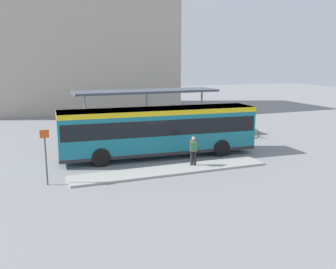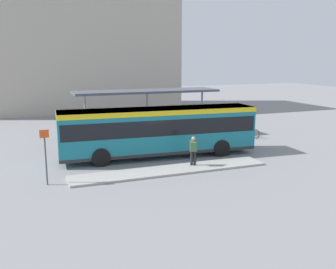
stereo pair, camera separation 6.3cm
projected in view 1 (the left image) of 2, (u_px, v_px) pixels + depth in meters
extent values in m
plane|color=gray|center=(159.00, 157.00, 24.14)|extent=(120.00, 120.00, 0.00)
cube|color=#9E9E99|center=(171.00, 170.00, 20.98)|extent=(11.30, 1.80, 0.12)
cube|color=#197284|center=(159.00, 130.00, 23.80)|extent=(12.58, 3.21, 2.78)
cube|color=yellow|center=(159.00, 111.00, 23.56)|extent=(12.60, 3.24, 0.30)
cube|color=black|center=(159.00, 125.00, 23.74)|extent=(12.33, 3.23, 0.97)
cube|color=black|center=(246.00, 120.00, 25.59)|extent=(0.22, 2.23, 1.07)
cube|color=#28282B|center=(159.00, 150.00, 24.06)|extent=(12.59, 3.22, 0.20)
cylinder|color=black|center=(207.00, 141.00, 26.27)|extent=(1.11, 0.35, 1.09)
cylinder|color=black|center=(221.00, 148.00, 24.10)|extent=(1.11, 0.35, 1.09)
cylinder|color=black|center=(96.00, 149.00, 23.97)|extent=(1.11, 0.35, 1.09)
cylinder|color=black|center=(101.00, 157.00, 21.80)|extent=(1.11, 0.35, 1.09)
cylinder|color=#232328|center=(192.00, 158.00, 21.68)|extent=(0.15, 0.15, 0.83)
cylinder|color=#232328|center=(195.00, 158.00, 21.68)|extent=(0.15, 0.15, 0.83)
cube|color=#7A664C|center=(193.00, 146.00, 21.54)|extent=(0.47, 0.36, 0.62)
cube|color=#337542|center=(194.00, 146.00, 21.33)|extent=(0.36, 0.30, 0.47)
sphere|color=tan|center=(194.00, 139.00, 21.45)|extent=(0.22, 0.22, 0.22)
torus|color=black|center=(248.00, 132.00, 30.52)|extent=(0.11, 0.75, 0.75)
torus|color=black|center=(256.00, 134.00, 29.62)|extent=(0.11, 0.75, 0.75)
cylinder|color=#2847AD|center=(252.00, 130.00, 30.02)|extent=(0.11, 0.79, 0.04)
cylinder|color=#2847AD|center=(253.00, 131.00, 29.87)|extent=(0.04, 0.04, 0.37)
cube|color=black|center=(254.00, 129.00, 29.84)|extent=(0.09, 0.19, 0.04)
cylinder|color=#2847AD|center=(249.00, 128.00, 30.36)|extent=(0.48, 0.07, 0.03)
torus|color=black|center=(251.00, 132.00, 30.29)|extent=(0.17, 0.75, 0.75)
torus|color=black|center=(242.00, 130.00, 31.14)|extent=(0.17, 0.75, 0.75)
cylinder|color=red|center=(247.00, 128.00, 30.67)|extent=(0.17, 0.79, 0.04)
cylinder|color=red|center=(245.00, 129.00, 30.83)|extent=(0.04, 0.04, 0.37)
cube|color=black|center=(245.00, 126.00, 30.80)|extent=(0.10, 0.19, 0.04)
cylinder|color=red|center=(250.00, 128.00, 30.31)|extent=(0.48, 0.11, 0.03)
torus|color=black|center=(240.00, 129.00, 31.82)|extent=(0.05, 0.67, 0.67)
torus|color=black|center=(245.00, 131.00, 30.98)|extent=(0.05, 0.67, 0.67)
cylinder|color=gold|center=(243.00, 128.00, 31.36)|extent=(0.04, 0.71, 0.04)
cylinder|color=gold|center=(244.00, 129.00, 31.22)|extent=(0.04, 0.04, 0.33)
cube|color=black|center=(244.00, 127.00, 31.19)|extent=(0.07, 0.18, 0.04)
cylinder|color=gold|center=(240.00, 126.00, 31.68)|extent=(0.48, 0.04, 0.03)
torus|color=black|center=(245.00, 129.00, 31.76)|extent=(0.05, 0.70, 0.70)
torus|color=black|center=(239.00, 127.00, 32.62)|extent=(0.05, 0.70, 0.70)
cylinder|color=orange|center=(242.00, 126.00, 32.15)|extent=(0.04, 0.74, 0.04)
cylinder|color=orange|center=(241.00, 126.00, 32.31)|extent=(0.04, 0.04, 0.34)
cube|color=black|center=(241.00, 124.00, 32.28)|extent=(0.07, 0.18, 0.04)
cylinder|color=orange|center=(244.00, 125.00, 31.79)|extent=(0.48, 0.04, 0.03)
cube|color=#4C515B|center=(147.00, 91.00, 29.73)|extent=(11.55, 2.92, 0.18)
cylinder|color=gray|center=(85.00, 118.00, 28.35)|extent=(0.16, 0.16, 3.59)
cylinder|color=gray|center=(202.00, 112.00, 31.86)|extent=(0.16, 0.16, 3.59)
cylinder|color=gray|center=(147.00, 115.00, 30.10)|extent=(0.16, 0.16, 3.59)
cylinder|color=slate|center=(160.00, 139.00, 28.00)|extent=(0.71, 0.71, 0.63)
sphere|color=#286B2D|center=(160.00, 131.00, 27.88)|extent=(0.82, 0.82, 0.82)
cylinder|color=#4C4C51|center=(46.00, 162.00, 18.46)|extent=(0.08, 0.08, 2.40)
cube|color=#D84C19|center=(44.00, 134.00, 18.18)|extent=(0.44, 0.03, 0.40)
cube|color=#B2A899|center=(76.00, 37.00, 46.05)|extent=(23.61, 11.02, 17.66)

